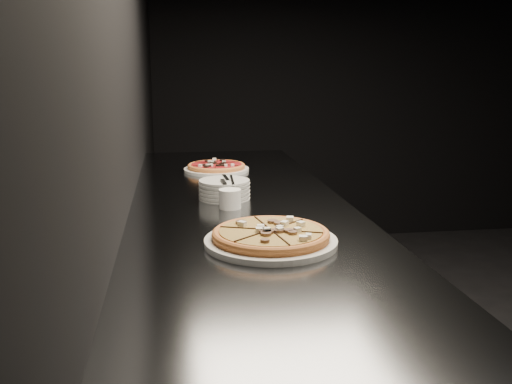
{
  "coord_description": "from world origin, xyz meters",
  "views": [
    {
      "loc": [
        -2.35,
        -1.86,
        1.39
      ],
      "look_at": [
        -2.08,
        -0.0,
        0.96
      ],
      "focal_mm": 40.0,
      "sensor_mm": 36.0,
      "label": 1
    }
  ],
  "objects": [
    {
      "name": "wall_left",
      "position": [
        -2.5,
        0.0,
        1.4
      ],
      "size": [
        0.02,
        5.0,
        2.8
      ],
      "primitive_type": "cube",
      "color": "black",
      "rests_on": "floor"
    },
    {
      "name": "wall_back",
      "position": [
        0.0,
        2.5,
        1.4
      ],
      "size": [
        5.0,
        0.02,
        2.8
      ],
      "primitive_type": "cube",
      "color": "black",
      "rests_on": "floor"
    },
    {
      "name": "counter",
      "position": [
        -2.13,
        0.0,
        0.46
      ],
      "size": [
        0.74,
        2.44,
        0.92
      ],
      "color": "slate",
      "rests_on": "floor"
    },
    {
      "name": "pizza_mushroom",
      "position": [
        -2.1,
        -0.44,
        0.94
      ],
      "size": [
        0.4,
        0.4,
        0.04
      ],
      "rotation": [
        0.0,
        0.0,
        -0.35
      ],
      "color": "white",
      "rests_on": "counter"
    },
    {
      "name": "pizza_tomato",
      "position": [
        -2.16,
        0.64,
        0.94
      ],
      "size": [
        0.34,
        0.34,
        0.03
      ],
      "rotation": [
        0.0,
        0.0,
        0.4
      ],
      "color": "white",
      "rests_on": "counter"
    },
    {
      "name": "plate_stack",
      "position": [
        -2.18,
        0.11,
        0.95
      ],
      "size": [
        0.18,
        0.18,
        0.07
      ],
      "color": "white",
      "rests_on": "counter"
    },
    {
      "name": "cutlery",
      "position": [
        -2.17,
        0.09,
        0.99
      ],
      "size": [
        0.07,
        0.19,
        0.01
      ],
      "rotation": [
        0.0,
        0.0,
        0.06
      ],
      "color": "silver",
      "rests_on": "plate_stack"
    },
    {
      "name": "ramekin",
      "position": [
        -2.17,
        -0.04,
        0.95
      ],
      "size": [
        0.07,
        0.07,
        0.06
      ],
      "color": "white",
      "rests_on": "counter"
    }
  ]
}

